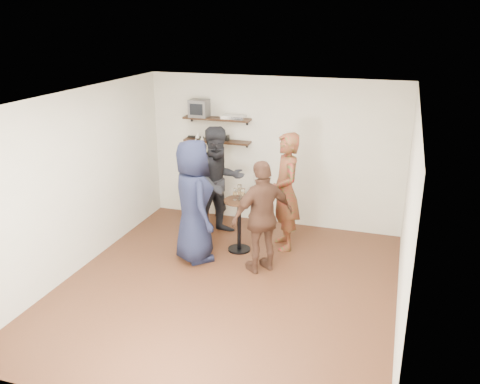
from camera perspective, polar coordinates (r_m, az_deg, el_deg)
name	(u,v)px	position (r m, az deg, el deg)	size (l,w,h in m)	color
room	(226,199)	(6.59, -1.58, -0.78)	(4.58, 5.08, 2.68)	#3F2214
shelf_upper	(217,119)	(8.93, -2.62, 8.23)	(1.20, 0.25, 0.04)	black
shelf_lower	(217,141)	(9.01, -2.58, 5.73)	(1.20, 0.25, 0.04)	black
crt_monitor	(199,108)	(9.01, -4.57, 9.38)	(0.32, 0.30, 0.30)	#59595B
dvd_deck	(234,117)	(8.82, -0.71, 8.42)	(0.40, 0.24, 0.06)	silver
radio	(223,138)	(8.96, -1.96, 6.11)	(0.22, 0.10, 0.10)	black
power_strip	(196,137)	(9.20, -5.00, 6.17)	(0.30, 0.05, 0.03)	black
side_table	(200,191)	(9.20, -4.46, 0.15)	(0.57, 0.57, 0.66)	black
vase_lilies	(200,168)	(9.07, -4.54, 2.67)	(0.20, 0.20, 1.00)	white
drinks_table	(239,218)	(7.95, -0.09, -2.94)	(0.47, 0.47, 0.86)	black
wine_glass_fl	(235,192)	(7.78, -0.58, -0.03)	(0.06, 0.06, 0.19)	silver
wine_glass_fr	(243,193)	(7.74, 0.35, -0.08)	(0.07, 0.07, 0.20)	silver
wine_glass_bl	(240,189)	(7.87, -0.05, 0.33)	(0.07, 0.07, 0.22)	silver
wine_glass_br	(240,192)	(7.79, -0.01, 0.01)	(0.06, 0.06, 0.19)	silver
person_plaid	(286,192)	(7.97, 5.14, 0.02)	(0.69, 0.45, 1.88)	red
person_dark	(219,182)	(8.45, -2.38, 1.15)	(0.91, 0.71, 1.87)	black
person_navy	(193,201)	(7.58, -5.25, -1.05)	(0.91, 0.60, 1.87)	#161931
person_brown	(263,217)	(7.25, 2.57, -2.83)	(0.98, 0.41, 1.67)	#472A1E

